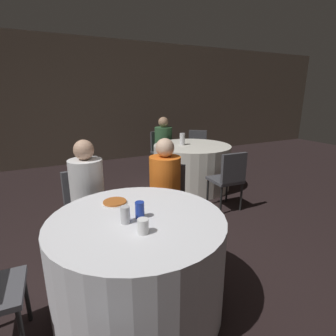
# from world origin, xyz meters

# --- Properties ---
(ground_plane) EXTENTS (16.00, 16.00, 0.00)m
(ground_plane) POSITION_xyz_m (0.00, 0.00, 0.00)
(ground_plane) COLOR black
(wall_back) EXTENTS (16.00, 0.06, 2.80)m
(wall_back) POSITION_xyz_m (0.00, 4.66, 1.40)
(wall_back) COLOR #7A6B5B
(wall_back) RESTS_ON ground_plane
(table_near) EXTENTS (1.28, 1.28, 0.75)m
(table_near) POSITION_xyz_m (0.05, -0.08, 0.38)
(table_near) COLOR silver
(table_near) RESTS_ON ground_plane
(table_far) EXTENTS (1.32, 1.32, 0.75)m
(table_far) POSITION_xyz_m (1.84, 2.06, 0.38)
(table_far) COLOR white
(table_far) RESTS_ON ground_plane
(chair_near_north) EXTENTS (0.47, 0.47, 0.85)m
(chair_near_north) POSITION_xyz_m (-0.15, 0.95, 0.52)
(chair_near_north) COLOR #47474C
(chair_near_north) RESTS_ON ground_plane
(chair_near_northeast) EXTENTS (0.56, 0.56, 0.85)m
(chair_near_northeast) POSITION_xyz_m (0.70, 0.75, 0.52)
(chair_near_northeast) COLOR #47474C
(chair_near_northeast) RESTS_ON ground_plane
(chair_far_northeast) EXTENTS (0.56, 0.56, 0.85)m
(chair_far_northeast) POSITION_xyz_m (2.49, 2.91, 0.52)
(chair_far_northeast) COLOR #47474C
(chair_far_northeast) RESTS_ON ground_plane
(chair_far_south) EXTENTS (0.42, 0.43, 0.85)m
(chair_far_south) POSITION_xyz_m (1.78, 0.99, 0.52)
(chair_far_south) COLOR #47474C
(chair_far_south) RESTS_ON ground_plane
(chair_far_north) EXTENTS (0.43, 0.43, 0.85)m
(chair_far_north) POSITION_xyz_m (1.75, 3.12, 0.52)
(chair_far_north) COLOR #47474C
(chair_far_north) RESTS_ON ground_plane
(person_green_jacket) EXTENTS (0.36, 0.52, 1.16)m
(person_green_jacket) POSITION_xyz_m (1.77, 2.97, 0.59)
(person_green_jacket) COLOR black
(person_green_jacket) RESTS_ON ground_plane
(person_orange_shirt) EXTENTS (0.46, 0.48, 1.17)m
(person_orange_shirt) POSITION_xyz_m (0.60, 0.62, 0.59)
(person_orange_shirt) COLOR #282828
(person_orange_shirt) RESTS_ON ground_plane
(person_white_shirt) EXTENTS (0.37, 0.50, 1.19)m
(person_white_shirt) POSITION_xyz_m (-0.12, 0.80, 0.60)
(person_white_shirt) COLOR black
(person_white_shirt) RESTS_ON ground_plane
(pizza_plate_near) EXTENTS (0.21, 0.21, 0.02)m
(pizza_plate_near) POSITION_xyz_m (-0.02, 0.25, 0.76)
(pizza_plate_near) COLOR white
(pizza_plate_near) RESTS_ON table_near
(soda_can_silver) EXTENTS (0.07, 0.07, 0.12)m
(soda_can_silver) POSITION_xyz_m (-0.05, -0.11, 0.81)
(soda_can_silver) COLOR silver
(soda_can_silver) RESTS_ON table_near
(soda_can_blue) EXTENTS (0.07, 0.07, 0.12)m
(soda_can_blue) POSITION_xyz_m (0.07, -0.08, 0.81)
(soda_can_blue) COLOR #1E38A5
(soda_can_blue) RESTS_ON table_near
(cup_near) EXTENTS (0.07, 0.07, 0.10)m
(cup_near) POSITION_xyz_m (0.01, -0.30, 0.80)
(cup_near) COLOR white
(cup_near) RESTS_ON table_near
(bottle_far) EXTENTS (0.09, 0.09, 0.20)m
(bottle_far) POSITION_xyz_m (1.70, 2.16, 0.85)
(bottle_far) COLOR white
(bottle_far) RESTS_ON table_far
(cup_far) EXTENTS (0.08, 0.08, 0.11)m
(cup_far) POSITION_xyz_m (1.29, 2.12, 0.81)
(cup_far) COLOR white
(cup_far) RESTS_ON table_far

